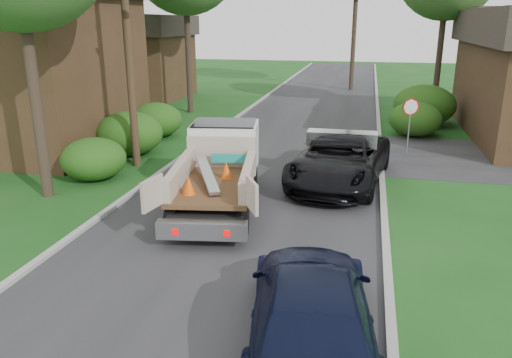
{
  "coord_description": "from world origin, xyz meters",
  "views": [
    {
      "loc": [
        3.37,
        -12.8,
        5.6
      ],
      "look_at": [
        0.39,
        0.61,
        1.2
      ],
      "focal_mm": 35.0,
      "sensor_mm": 36.0,
      "label": 1
    }
  ],
  "objects_px": {
    "house_left_near": "(14,51)",
    "stop_sign": "(410,114)",
    "navy_suv": "(311,307)",
    "house_left_far": "(135,56)",
    "black_pickup": "(340,159)",
    "flatbed_truck": "(221,162)",
    "utility_pole": "(127,32)"
  },
  "relations": [
    {
      "from": "house_left_far",
      "to": "navy_suv",
      "type": "xyz_separation_m",
      "value": [
        16.15,
        -27.11,
        -2.28
      ]
    },
    {
      "from": "utility_pole",
      "to": "black_pickup",
      "type": "height_order",
      "value": "utility_pole"
    },
    {
      "from": "house_left_near",
      "to": "black_pickup",
      "type": "xyz_separation_m",
      "value": [
        14.59,
        -2.5,
        -3.4
      ]
    },
    {
      "from": "utility_pole",
      "to": "flatbed_truck",
      "type": "bearing_deg",
      "value": -34.49
    },
    {
      "from": "house_left_far",
      "to": "navy_suv",
      "type": "distance_m",
      "value": 31.64
    },
    {
      "from": "house_left_far",
      "to": "flatbed_truck",
      "type": "height_order",
      "value": "house_left_far"
    },
    {
      "from": "stop_sign",
      "to": "flatbed_truck",
      "type": "relative_size",
      "value": 0.39
    },
    {
      "from": "utility_pole",
      "to": "house_left_far",
      "type": "xyz_separation_m",
      "value": [
        -8.02,
        17.02,
        -2.12
      ]
    },
    {
      "from": "black_pickup",
      "to": "navy_suv",
      "type": "relative_size",
      "value": 1.18
    },
    {
      "from": "flatbed_truck",
      "to": "navy_suv",
      "type": "relative_size",
      "value": 1.21
    },
    {
      "from": "stop_sign",
      "to": "black_pickup",
      "type": "height_order",
      "value": "stop_sign"
    },
    {
      "from": "flatbed_truck",
      "to": "house_left_near",
      "type": "bearing_deg",
      "value": 146.19
    },
    {
      "from": "utility_pole",
      "to": "house_left_near",
      "type": "height_order",
      "value": "utility_pole"
    },
    {
      "from": "utility_pole",
      "to": "navy_suv",
      "type": "bearing_deg",
      "value": -51.15
    },
    {
      "from": "stop_sign",
      "to": "house_left_far",
      "type": "bearing_deg",
      "value": 145.19
    },
    {
      "from": "flatbed_truck",
      "to": "black_pickup",
      "type": "height_order",
      "value": "flatbed_truck"
    },
    {
      "from": "house_left_far",
      "to": "black_pickup",
      "type": "xyz_separation_m",
      "value": [
        16.09,
        -17.5,
        -2.18
      ]
    },
    {
      "from": "stop_sign",
      "to": "black_pickup",
      "type": "distance_m",
      "value": 5.28
    },
    {
      "from": "stop_sign",
      "to": "house_left_near",
      "type": "distance_m",
      "value": 17.5
    },
    {
      "from": "black_pickup",
      "to": "flatbed_truck",
      "type": "bearing_deg",
      "value": -136.92
    },
    {
      "from": "house_left_far",
      "to": "black_pickup",
      "type": "height_order",
      "value": "house_left_far"
    },
    {
      "from": "house_left_far",
      "to": "navy_suv",
      "type": "bearing_deg",
      "value": -59.22
    },
    {
      "from": "house_left_far",
      "to": "flatbed_truck",
      "type": "distance_m",
      "value": 23.66
    },
    {
      "from": "navy_suv",
      "to": "house_left_far",
      "type": "bearing_deg",
      "value": -66.84
    },
    {
      "from": "flatbed_truck",
      "to": "stop_sign",
      "type": "bearing_deg",
      "value": 39.38
    },
    {
      "from": "stop_sign",
      "to": "house_left_near",
      "type": "relative_size",
      "value": 0.26
    },
    {
      "from": "black_pickup",
      "to": "house_left_far",
      "type": "bearing_deg",
      "value": 140.72
    },
    {
      "from": "house_left_far",
      "to": "utility_pole",
      "type": "bearing_deg",
      "value": -64.77
    },
    {
      "from": "house_left_near",
      "to": "stop_sign",
      "type": "bearing_deg",
      "value": 6.63
    },
    {
      "from": "black_pickup",
      "to": "navy_suv",
      "type": "distance_m",
      "value": 9.61
    },
    {
      "from": "stop_sign",
      "to": "navy_suv",
      "type": "distance_m",
      "value": 14.38
    },
    {
      "from": "house_left_near",
      "to": "black_pickup",
      "type": "distance_m",
      "value": 15.19
    }
  ]
}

